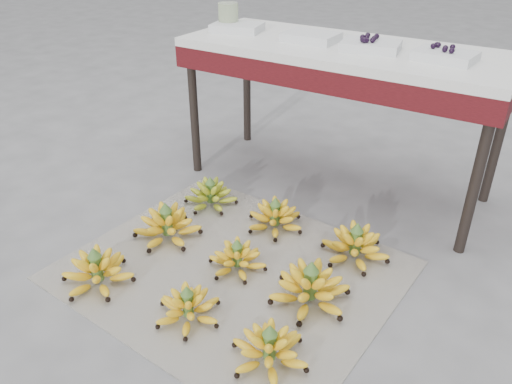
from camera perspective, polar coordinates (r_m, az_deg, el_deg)
The scene contains 17 objects.
ground at distance 2.00m, azimuth -1.20°, elevation -10.27°, with size 60.00×60.00×0.00m, color slate.
newspaper_mat at distance 2.06m, azimuth -2.75°, elevation -8.89°, with size 1.25×1.05×0.01m, color silver.
bunch_front_left at distance 2.05m, azimuth -17.68°, elevation -8.63°, with size 0.30×0.30×0.17m.
bunch_front_center at distance 1.83m, azimuth -7.77°, elevation -12.93°, with size 0.24×0.24×0.15m.
bunch_front_right at distance 1.67m, azimuth 1.56°, elevation -17.52°, with size 0.28×0.28×0.16m.
bunch_mid_left at distance 2.24m, azimuth -10.12°, elevation -3.81°, with size 0.38×0.38×0.18m.
bunch_mid_center at distance 2.03m, azimuth -2.14°, elevation -7.60°, with size 0.24×0.24×0.14m.
bunch_mid_right at distance 1.88m, azimuth 6.20°, elevation -10.85°, with size 0.37×0.37×0.19m.
bunch_back_left at distance 2.46m, azimuth -5.19°, elevation -0.38°, with size 0.33×0.33×0.16m.
bunch_back_center at distance 2.27m, azimuth 2.19°, elevation -2.91°, with size 0.31×0.31×0.16m.
bunch_back_right at distance 2.12m, azimuth 11.28°, elevation -6.03°, with size 0.33×0.33×0.17m.
vendor_table at distance 2.46m, azimuth 9.89°, elevation 14.32°, with size 1.53×0.61×0.74m.
tray_far_left at distance 2.70m, azimuth -2.15°, elevation 18.29°, with size 0.28×0.23×0.04m.
tray_left at distance 2.49m, azimuth 6.32°, elevation 17.21°, with size 0.25×0.18×0.04m.
tray_right at distance 2.36m, azimuth 12.96°, elevation 16.03°, with size 0.28×0.22×0.06m.
tray_far_right at distance 2.28m, azimuth 20.79°, elevation 14.40°, with size 0.25×0.19×0.06m.
glass_jar at distance 2.75m, azimuth -3.18°, elevation 19.44°, with size 0.10×0.10×0.13m, color #E0F4C2.
Camera 1 is at (0.86, -1.27, 1.28)m, focal length 35.00 mm.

